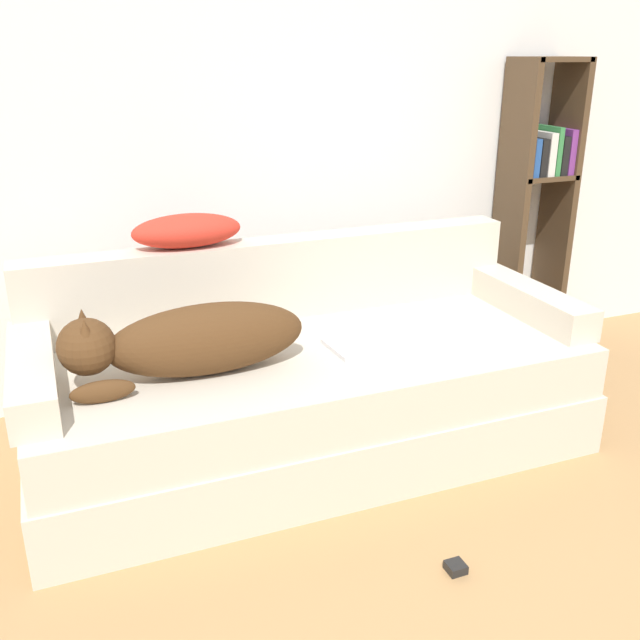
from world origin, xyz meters
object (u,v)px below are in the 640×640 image
at_px(dog, 187,341).
at_px(laptop, 371,344).
at_px(bookshelf, 537,190).
at_px(throw_pillow, 187,231).
at_px(power_adapter, 456,567).
at_px(couch, 311,400).

distance_m(dog, laptop, 0.74).
relative_size(laptop, bookshelf, 0.23).
relative_size(throw_pillow, bookshelf, 0.29).
relative_size(throw_pillow, power_adapter, 7.55).
height_order(couch, throw_pillow, throw_pillow).
distance_m(dog, throw_pillow, 0.58).
bearing_deg(dog, power_adapter, -49.82).
distance_m(couch, laptop, 0.34).
distance_m(laptop, power_adapter, 0.92).
bearing_deg(dog, throw_pillow, 76.23).
bearing_deg(laptop, bookshelf, 24.72).
bearing_deg(couch, power_adapter, -79.41).
bearing_deg(couch, throw_pillow, 132.23).
height_order(dog, laptop, dog).
bearing_deg(laptop, dog, 177.16).
xyz_separation_m(laptop, bookshelf, (1.27, 0.68, 0.40)).
distance_m(dog, power_adapter, 1.18).
height_order(couch, bookshelf, bookshelf).
bearing_deg(bookshelf, laptop, -151.73).
height_order(dog, throw_pillow, throw_pillow).
distance_m(couch, dog, 0.63).
bearing_deg(dog, couch, 8.99).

